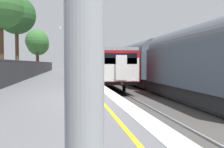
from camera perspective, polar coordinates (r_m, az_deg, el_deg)
ground at (r=11.90m, az=11.79°, el=-7.80°), size 17.40×110.00×1.21m
commuter_train_at_platform at (r=39.53m, az=-3.89°, el=2.01°), size 2.83×42.04×3.81m
freight_train_adjacent_track at (r=36.39m, az=2.96°, el=2.49°), size 2.60×53.27×4.72m
signal_gantry at (r=31.96m, az=-5.29°, el=5.40°), size 1.10×0.24×5.12m
speed_limit_sign at (r=29.67m, az=-5.70°, el=2.62°), size 0.59×0.08×2.56m
platform_lamp_mid at (r=25.36m, az=-9.12°, el=5.73°), size 2.00×0.20×5.00m
platform_lamp_far at (r=49.73m, az=-9.17°, el=4.07°), size 2.00×0.20×5.05m
background_tree_left at (r=29.13m, az=-20.13°, el=11.63°), size 3.92×3.92×8.39m
background_tree_centre at (r=20.86m, az=-22.82°, el=13.06°), size 3.23×3.23×7.15m
background_tree_right at (r=51.46m, az=-15.72°, el=6.07°), size 4.15×4.15×7.16m
background_tree_back at (r=41.93m, az=-15.83°, el=6.77°), size 3.51×3.51×6.66m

